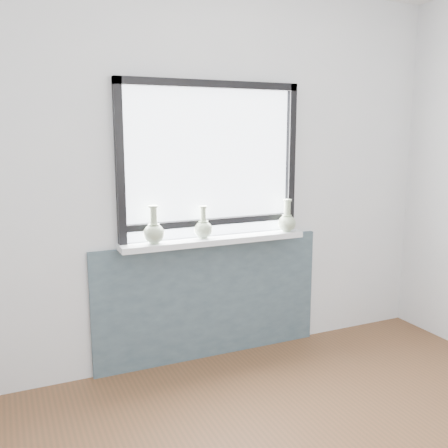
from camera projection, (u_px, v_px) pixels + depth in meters
name	position (u px, v px, depth m)	size (l,w,h in m)	color
back_wall	(209.00, 178.00, 3.45)	(3.60, 0.02, 2.60)	silver
apron_panel	(211.00, 299.00, 3.58)	(1.70, 0.03, 0.86)	#4B606B
windowsill	(214.00, 240.00, 3.44)	(1.32, 0.18, 0.04)	white
window	(211.00, 158.00, 3.39)	(1.30, 0.06, 1.05)	black
vase_a	(154.00, 231.00, 3.23)	(0.14, 0.14, 0.25)	#A1B492
vase_b	(203.00, 228.00, 3.39)	(0.13, 0.13, 0.22)	#A1B492
vase_c	(287.00, 221.00, 3.62)	(0.13, 0.13, 0.24)	#A1B492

